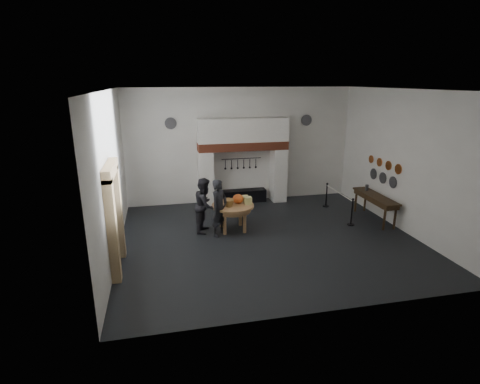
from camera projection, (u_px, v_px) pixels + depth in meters
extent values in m
cube|color=black|center=(268.00, 238.00, 11.74)|extent=(9.00, 8.00, 0.02)
cube|color=silver|center=(272.00, 90.00, 10.44)|extent=(9.00, 8.00, 0.02)
cube|color=silver|center=(241.00, 146.00, 14.83)|extent=(9.00, 0.02, 4.50)
cube|color=silver|center=(328.00, 213.00, 7.34)|extent=(9.00, 0.02, 4.50)
cube|color=silver|center=(111.00, 176.00, 10.17)|extent=(0.02, 8.00, 4.50)
cube|color=silver|center=(404.00, 161.00, 12.00)|extent=(0.02, 8.00, 4.50)
cube|color=silver|center=(206.00, 179.00, 14.54)|extent=(0.55, 0.70, 2.15)
cube|color=silver|center=(278.00, 175.00, 15.14)|extent=(0.55, 0.70, 2.15)
cube|color=#9E442B|center=(243.00, 146.00, 14.48)|extent=(3.50, 0.72, 0.32)
cube|color=silver|center=(243.00, 130.00, 14.31)|extent=(3.50, 0.70, 0.90)
cube|color=black|center=(242.00, 196.00, 15.14)|extent=(1.90, 0.45, 0.50)
cylinder|color=black|center=(241.00, 159.00, 14.90)|extent=(1.60, 0.02, 0.02)
cube|color=black|center=(112.00, 224.00, 9.53)|extent=(0.04, 1.10, 2.50)
cube|color=tan|center=(112.00, 232.00, 8.88)|extent=(0.22, 0.30, 2.60)
cube|color=tan|center=(118.00, 212.00, 10.19)|extent=(0.22, 0.30, 2.60)
cube|color=tan|center=(110.00, 170.00, 9.15)|extent=(0.22, 1.70, 0.30)
cube|color=gold|center=(118.00, 191.00, 11.12)|extent=(0.05, 0.34, 0.44)
cylinder|color=tan|center=(233.00, 206.00, 12.15)|extent=(1.63, 1.63, 0.07)
ellipsoid|color=#D15D1D|center=(238.00, 199.00, 12.23)|extent=(0.36, 0.36, 0.31)
cube|color=#CECB7B|center=(248.00, 201.00, 12.16)|extent=(0.22, 0.22, 0.24)
cube|color=#FFEF98|center=(245.00, 198.00, 12.44)|extent=(0.18, 0.18, 0.20)
cone|color=#A36E3B|center=(229.00, 203.00, 11.94)|extent=(0.38, 0.38, 0.22)
ellipsoid|color=olive|center=(228.00, 200.00, 12.43)|extent=(0.31, 0.18, 0.13)
imported|color=black|center=(219.00, 208.00, 11.72)|extent=(0.78, 0.78, 1.83)
imported|color=black|center=(205.00, 205.00, 12.02)|extent=(0.94, 1.05, 1.79)
cube|color=#352313|center=(376.00, 196.00, 13.03)|extent=(0.55, 2.20, 0.06)
cylinder|color=#46464A|center=(367.00, 188.00, 13.55)|extent=(0.12, 0.12, 0.22)
cylinder|color=#C6662D|center=(398.00, 169.00, 12.27)|extent=(0.03, 0.34, 0.34)
cylinder|color=#C6662D|center=(389.00, 166.00, 12.78)|extent=(0.03, 0.32, 0.32)
cylinder|color=#C6662D|center=(379.00, 162.00, 13.30)|extent=(0.03, 0.30, 0.30)
cylinder|color=#C6662D|center=(371.00, 159.00, 13.81)|extent=(0.03, 0.28, 0.28)
cylinder|color=#4C4C51|center=(393.00, 182.00, 12.60)|extent=(0.03, 0.40, 0.40)
cylinder|color=#4C4C51|center=(383.00, 178.00, 13.16)|extent=(0.03, 0.40, 0.40)
cylinder|color=#4C4C51|center=(373.00, 174.00, 13.72)|extent=(0.03, 0.40, 0.40)
cylinder|color=#4C4C51|center=(171.00, 123.00, 13.97)|extent=(0.44, 0.03, 0.44)
cylinder|color=#4C4C51|center=(306.00, 120.00, 15.07)|extent=(0.44, 0.03, 0.44)
cylinder|color=black|center=(352.00, 213.00, 12.66)|extent=(0.05, 0.05, 0.90)
cylinder|color=black|center=(326.00, 195.00, 14.53)|extent=(0.05, 0.05, 0.90)
cylinder|color=white|center=(339.00, 193.00, 13.48)|extent=(0.04, 2.00, 0.04)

